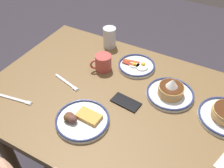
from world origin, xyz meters
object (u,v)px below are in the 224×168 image
(drinking_glass, at_px, (110,38))
(coffee_mug, at_px, (103,62))
(plate_near_main, at_px, (137,66))
(plate_far_side, at_px, (81,119))
(cell_phone, at_px, (126,102))
(fork_far, at_px, (14,99))
(plate_center_pancakes, at_px, (170,92))
(fork_near, at_px, (67,82))

(drinking_glass, bearing_deg, coffee_mug, 110.01)
(plate_near_main, distance_m, plate_far_side, 0.49)
(plate_near_main, xyz_separation_m, cell_phone, (-0.07, 0.28, -0.01))
(coffee_mug, relative_size, fork_far, 0.53)
(coffee_mug, height_order, drinking_glass, drinking_glass)
(plate_center_pancakes, height_order, drinking_glass, drinking_glass)
(plate_far_side, height_order, fork_far, plate_far_side)
(plate_center_pancakes, bearing_deg, fork_far, 30.78)
(plate_far_side, xyz_separation_m, drinking_glass, (0.19, -0.61, 0.04))
(plate_near_main, bearing_deg, fork_far, 51.05)
(plate_far_side, xyz_separation_m, fork_near, (0.22, -0.19, -0.01))
(plate_far_side, relative_size, fork_far, 1.23)
(plate_far_side, xyz_separation_m, fork_far, (0.38, 0.04, -0.01))
(cell_phone, distance_m, fork_far, 0.56)
(plate_center_pancakes, bearing_deg, cell_phone, 41.45)
(plate_far_side, bearing_deg, plate_near_main, -96.24)
(coffee_mug, height_order, fork_near, coffee_mug)
(plate_near_main, height_order, fork_far, plate_near_main)
(plate_center_pancakes, relative_size, fork_near, 1.33)
(plate_near_main, bearing_deg, plate_center_pancakes, 152.38)
(drinking_glass, distance_m, fork_far, 0.68)
(plate_center_pancakes, distance_m, cell_phone, 0.23)
(fork_near, height_order, fork_far, same)
(plate_near_main, height_order, fork_near, plate_near_main)
(drinking_glass, height_order, fork_near, drinking_glass)
(plate_near_main, bearing_deg, cell_phone, 104.44)
(plate_center_pancakes, distance_m, fork_far, 0.79)
(plate_near_main, xyz_separation_m, plate_center_pancakes, (-0.25, 0.13, 0.01))
(plate_center_pancakes, xyz_separation_m, drinking_glass, (0.49, -0.25, 0.03))
(fork_far, bearing_deg, plate_center_pancakes, -149.22)
(plate_center_pancakes, bearing_deg, plate_far_side, 50.20)
(cell_phone, height_order, fork_far, cell_phone)
(plate_center_pancakes, xyz_separation_m, coffee_mug, (0.41, -0.02, 0.02))
(plate_center_pancakes, distance_m, plate_far_side, 0.47)
(plate_near_main, bearing_deg, plate_far_side, 83.76)
(cell_phone, relative_size, fork_near, 0.79)
(cell_phone, xyz_separation_m, fork_near, (0.35, 0.02, -0.00))
(fork_near, bearing_deg, plate_far_side, 139.95)
(cell_phone, bearing_deg, plate_near_main, -69.28)
(plate_near_main, xyz_separation_m, drinking_glass, (0.24, -0.12, 0.05))
(plate_center_pancakes, relative_size, coffee_mug, 2.23)
(plate_far_side, distance_m, fork_near, 0.29)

